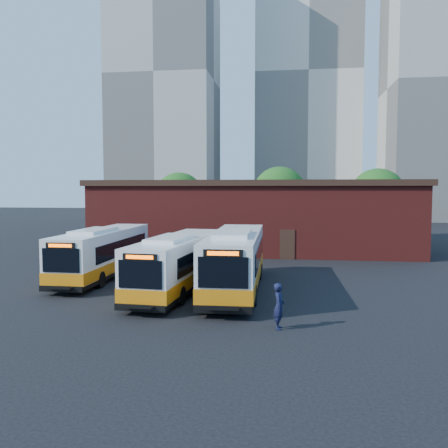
# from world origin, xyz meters

# --- Properties ---
(ground) EXTENTS (220.00, 220.00, 0.00)m
(ground) POSITION_xyz_m (0.00, 0.00, 0.00)
(ground) COLOR black
(bus_west) EXTENTS (2.56, 11.84, 3.22)m
(bus_west) POSITION_xyz_m (-8.69, 4.70, 1.46)
(bus_west) COLOR white
(bus_west) RESTS_ON ground
(bus_midwest) EXTENTS (3.26, 11.80, 3.18)m
(bus_midwest) POSITION_xyz_m (-2.98, 1.35, 1.44)
(bus_midwest) COLOR white
(bus_midwest) RESTS_ON ground
(bus_mideast) EXTENTS (2.87, 12.71, 3.44)m
(bus_mideast) POSITION_xyz_m (0.16, 1.90, 1.56)
(bus_mideast) COLOR white
(bus_mideast) RESTS_ON ground
(transit_worker) EXTENTS (0.48, 0.70, 1.88)m
(transit_worker) POSITION_xyz_m (2.70, -5.18, 0.94)
(transit_worker) COLOR black
(transit_worker) RESTS_ON ground
(depot_building) EXTENTS (28.60, 12.60, 6.40)m
(depot_building) POSITION_xyz_m (0.00, 20.00, 3.26)
(depot_building) COLOR maroon
(depot_building) RESTS_ON ground
(tree_west) EXTENTS (6.00, 6.00, 7.65)m
(tree_west) POSITION_xyz_m (-10.00, 32.00, 4.64)
(tree_west) COLOR #382314
(tree_west) RESTS_ON ground
(tree_mid) EXTENTS (6.56, 6.56, 8.36)m
(tree_mid) POSITION_xyz_m (2.00, 34.00, 5.08)
(tree_mid) COLOR #382314
(tree_mid) RESTS_ON ground
(tree_east) EXTENTS (6.24, 6.24, 7.96)m
(tree_east) POSITION_xyz_m (13.00, 31.00, 4.83)
(tree_east) COLOR #382314
(tree_east) RESTS_ON ground
(tower_left) EXTENTS (20.00, 18.00, 56.20)m
(tower_left) POSITION_xyz_m (-22.00, 72.00, 27.84)
(tower_left) COLOR #B2ADA3
(tower_left) RESTS_ON ground
(tower_center) EXTENTS (22.00, 20.00, 61.20)m
(tower_center) POSITION_xyz_m (7.00, 86.00, 30.34)
(tower_center) COLOR beige
(tower_center) RESTS_ON ground
(tower_right) EXTENTS (18.00, 18.00, 49.20)m
(tower_right) POSITION_xyz_m (30.00, 68.00, 24.34)
(tower_right) COLOR #B2ADA3
(tower_right) RESTS_ON ground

